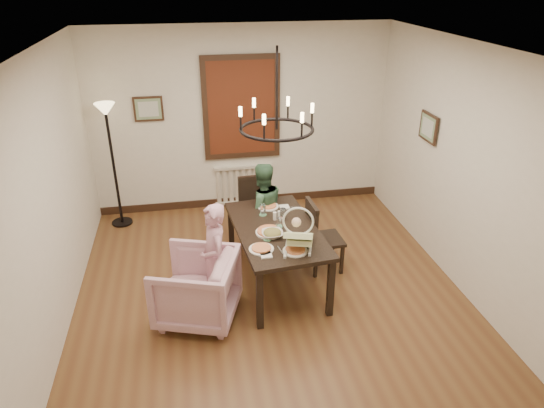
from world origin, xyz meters
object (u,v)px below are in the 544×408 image
object	(u,v)px
armchair	(196,288)
floor_lamp	(114,168)
elderly_woman	(215,267)
drinking_glass	(280,223)
dining_table	(276,234)
seated_man	(262,217)
chair_right	(325,235)
baby_bouncer	(299,234)
chair_far	(256,211)

from	to	relation	value
armchair	floor_lamp	distance (m)	2.67
elderly_woman	drinking_glass	world-z (taller)	elderly_woman
elderly_woman	drinking_glass	distance (m)	0.89
dining_table	seated_man	world-z (taller)	seated_man
chair_right	seated_man	distance (m)	0.89
armchair	elderly_woman	size ratio (longest dim) A/B	0.80
baby_bouncer	drinking_glass	bearing A→B (deg)	123.12
dining_table	armchair	world-z (taller)	armchair
baby_bouncer	floor_lamp	world-z (taller)	floor_lamp
baby_bouncer	floor_lamp	size ratio (longest dim) A/B	0.27
baby_bouncer	chair_far	bearing A→B (deg)	115.95
armchair	floor_lamp	bearing A→B (deg)	-138.05
dining_table	chair_far	size ratio (longest dim) A/B	1.85
chair_right	armchair	world-z (taller)	chair_right
elderly_woman	floor_lamp	distance (m)	2.61
armchair	seated_man	xyz separation A→B (m)	(0.92, 1.21, 0.15)
baby_bouncer	seated_man	bearing A→B (deg)	116.74
chair_far	chair_right	world-z (taller)	chair_right
chair_far	floor_lamp	distance (m)	2.15
armchair	baby_bouncer	size ratio (longest dim) A/B	1.74
dining_table	elderly_woman	xyz separation A→B (m)	(-0.75, -0.34, -0.15)
elderly_woman	baby_bouncer	world-z (taller)	baby_bouncer
elderly_woman	floor_lamp	size ratio (longest dim) A/B	0.59
seated_man	dining_table	bearing A→B (deg)	82.73
floor_lamp	baby_bouncer	bearing A→B (deg)	-47.87
dining_table	drinking_glass	bearing A→B (deg)	-57.26
chair_right	floor_lamp	world-z (taller)	floor_lamp
dining_table	seated_man	distance (m)	0.74
chair_far	chair_right	distance (m)	1.13
chair_right	elderly_woman	distance (m)	1.51
dining_table	chair_right	world-z (taller)	chair_right
chair_far	dining_table	bearing A→B (deg)	-88.87
dining_table	chair_right	xyz separation A→B (m)	(0.67, 0.20, -0.20)
chair_right	floor_lamp	bearing A→B (deg)	54.34
dining_table	drinking_glass	distance (m)	0.17
chair_right	seated_man	bearing A→B (deg)	50.80
chair_far	armchair	size ratio (longest dim) A/B	1.10
chair_far	chair_right	xyz separation A→B (m)	(0.75, -0.85, 0.02)
baby_bouncer	drinking_glass	world-z (taller)	baby_bouncer
armchair	elderly_woman	world-z (taller)	elderly_woman
baby_bouncer	floor_lamp	distance (m)	3.22
armchair	baby_bouncer	distance (m)	1.25
chair_right	drinking_glass	distance (m)	0.77
elderly_woman	baby_bouncer	size ratio (longest dim) A/B	2.19
seated_man	drinking_glass	world-z (taller)	seated_man
baby_bouncer	floor_lamp	xyz separation A→B (m)	(-2.16, 2.39, -0.02)
dining_table	floor_lamp	bearing A→B (deg)	130.84
elderly_woman	floor_lamp	xyz separation A→B (m)	(-1.25, 2.26, 0.37)
dining_table	baby_bouncer	xyz separation A→B (m)	(0.16, -0.47, 0.24)
baby_bouncer	armchair	bearing A→B (deg)	-162.44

